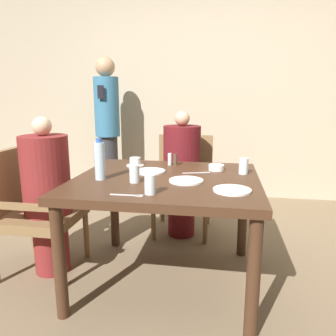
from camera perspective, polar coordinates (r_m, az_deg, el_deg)
The scene contains 21 objects.
ground_plane at distance 2.37m, azimuth -0.22°, elevation -18.92°, with size 16.00×16.00×0.00m, color #7A664C.
wall_back at distance 4.08m, azimuth 4.86°, elevation 14.80°, with size 8.00×0.06×2.80m.
dining_table at distance 2.11m, azimuth -0.24°, elevation -4.02°, with size 1.16×1.05×0.72m.
chair_left_side at distance 2.50m, azimuth -22.87°, elevation -6.10°, with size 0.51×0.51×0.87m.
diner_in_left_chair at distance 2.41m, azimuth -20.25°, elevation -4.43°, with size 0.32×0.32×1.10m.
chair_far_side at distance 3.02m, azimuth 2.72°, elevation -1.98°, with size 0.51×0.51×0.87m.
diner_in_far_chair at distance 2.87m, azimuth 2.41°, elevation -0.90°, with size 0.32×0.32×1.11m.
standing_host at distance 3.85m, azimuth -10.48°, elevation 7.16°, with size 0.28×0.32×1.65m.
plate_main_left at distance 1.82m, azimuth 11.10°, elevation -3.79°, with size 0.21×0.21×0.01m.
plate_main_right at distance 1.98m, azimuth 3.19°, elevation -2.20°, with size 0.21×0.21×0.01m.
plate_dessert_center at distance 2.23m, azimuth -3.16°, elevation -0.57°, with size 0.21×0.21×0.01m.
teacup_with_saucer at distance 2.43m, azimuth -5.75°, elevation 0.99°, with size 0.13×0.13×0.06m.
bowl_small at distance 2.31m, azimuth 8.41°, elevation 0.10°, with size 0.11×0.11×0.04m.
water_bottle at distance 2.05m, azimuth -11.79°, elevation 1.30°, with size 0.06×0.06×0.26m.
glass_tall_near at distance 1.72m, azimuth -3.12°, elevation -2.85°, with size 0.06×0.06×0.11m.
glass_tall_mid at distance 2.22m, azimuth 13.02°, elevation 0.33°, with size 0.06×0.06×0.11m.
glass_tall_far at distance 1.96m, azimuth -5.85°, elevation -1.00°, with size 0.06×0.06×0.11m.
salt_shaker at distance 2.44m, azimuth 0.31°, elevation 1.55°, with size 0.03×0.03×0.09m.
pepper_shaker at distance 2.44m, azimuth 1.22°, elevation 1.47°, with size 0.03×0.03×0.08m.
fork_beside_plate at distance 1.72m, azimuth -6.61°, elevation -4.73°, with size 0.18×0.02×0.00m.
knife_beside_plate at distance 2.21m, azimuth 5.20°, elevation -0.82°, with size 0.19×0.07×0.00m.
Camera 1 is at (0.34, -1.99, 1.23)m, focal length 35.00 mm.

